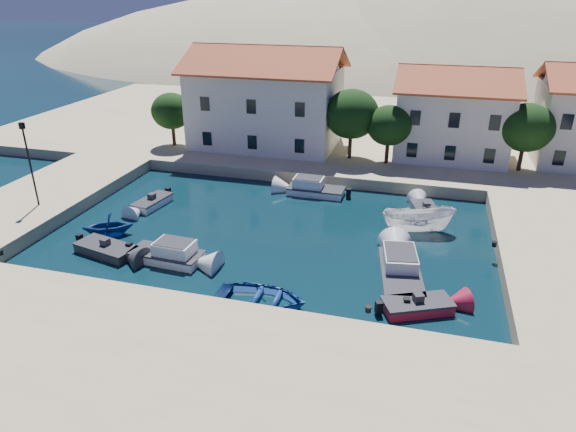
% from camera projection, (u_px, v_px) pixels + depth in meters
% --- Properties ---
extents(ground, '(400.00, 400.00, 0.00)m').
position_uv_depth(ground, '(215.00, 313.00, 27.38)').
color(ground, black).
rests_on(ground, ground).
extents(quay_south, '(52.00, 12.00, 1.00)m').
position_uv_depth(quay_south, '(159.00, 382.00, 21.90)').
color(quay_south, tan).
rests_on(quay_south, ground).
extents(quay_west, '(8.00, 20.00, 1.00)m').
position_uv_depth(quay_west, '(42.00, 199.00, 40.60)').
color(quay_west, tan).
rests_on(quay_west, ground).
extents(quay_north, '(80.00, 36.00, 1.00)m').
position_uv_depth(quay_north, '(358.00, 130.00, 60.06)').
color(quay_north, tan).
rests_on(quay_north, ground).
extents(hills, '(254.00, 176.00, 99.00)m').
position_uv_depth(hills, '(467.00, 143.00, 140.53)').
color(hills, tan).
rests_on(hills, ground).
extents(building_left, '(14.70, 9.45, 9.70)m').
position_uv_depth(building_left, '(266.00, 96.00, 51.00)').
color(building_left, silver).
rests_on(building_left, quay_north).
extents(building_mid, '(10.50, 8.40, 8.30)m').
position_uv_depth(building_mid, '(453.00, 111.00, 47.77)').
color(building_mid, silver).
rests_on(building_mid, quay_north).
extents(trees, '(37.30, 5.30, 6.45)m').
position_uv_depth(trees, '(368.00, 119.00, 46.65)').
color(trees, '#382314').
rests_on(trees, quay_north).
extents(lamppost, '(0.35, 0.25, 6.22)m').
position_uv_depth(lamppost, '(29.00, 157.00, 36.73)').
color(lamppost, black).
rests_on(lamppost, quay_west).
extents(bollards, '(29.36, 9.56, 0.30)m').
position_uv_depth(bollards, '(285.00, 266.00, 29.62)').
color(bollards, black).
rests_on(bollards, ground).
extents(motorboat_grey_sw, '(4.42, 2.70, 1.25)m').
position_uv_depth(motorboat_grey_sw, '(106.00, 249.00, 33.32)').
color(motorboat_grey_sw, '#2D2D31').
rests_on(motorboat_grey_sw, ground).
extents(cabin_cruiser_south, '(4.74, 2.23, 1.60)m').
position_uv_depth(cabin_cruiser_south, '(166.00, 254.00, 32.37)').
color(cabin_cruiser_south, white).
rests_on(cabin_cruiser_south, ground).
extents(rowboat_south, '(5.05, 3.63, 1.04)m').
position_uv_depth(rowboat_south, '(262.00, 303.00, 28.17)').
color(rowboat_south, navy).
rests_on(rowboat_south, ground).
extents(motorboat_red_se, '(4.04, 3.06, 1.25)m').
position_uv_depth(motorboat_red_se, '(417.00, 306.00, 27.42)').
color(motorboat_red_se, maroon).
rests_on(motorboat_red_se, ground).
extents(cabin_cruiser_east, '(3.20, 5.95, 1.60)m').
position_uv_depth(cabin_cruiser_east, '(400.00, 272.00, 30.33)').
color(cabin_cruiser_east, white).
rests_on(cabin_cruiser_east, ground).
extents(boat_east, '(5.43, 3.14, 1.97)m').
position_uv_depth(boat_east, '(417.00, 231.00, 36.39)').
color(boat_east, white).
rests_on(boat_east, ground).
extents(motorboat_white_ne, '(2.66, 3.95, 1.25)m').
position_uv_depth(motorboat_white_ne, '(426.00, 212.00, 38.83)').
color(motorboat_white_ne, white).
rests_on(motorboat_white_ne, ground).
extents(rowboat_west, '(4.38, 4.19, 1.79)m').
position_uv_depth(rowboat_west, '(109.00, 235.00, 35.88)').
color(rowboat_west, navy).
rests_on(rowboat_west, ground).
extents(motorboat_white_west, '(2.09, 3.74, 1.25)m').
position_uv_depth(motorboat_white_west, '(152.00, 202.00, 40.49)').
color(motorboat_white_west, white).
rests_on(motorboat_white_west, ground).
extents(cabin_cruiser_north, '(4.71, 2.04, 1.60)m').
position_uv_depth(cabin_cruiser_north, '(316.00, 189.00, 42.66)').
color(cabin_cruiser_north, white).
rests_on(cabin_cruiser_north, ground).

